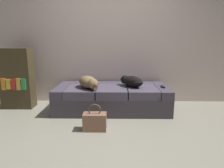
{
  "coord_description": "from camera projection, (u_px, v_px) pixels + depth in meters",
  "views": [
    {
      "loc": [
        0.05,
        -2.39,
        1.2
      ],
      "look_at": [
        0.0,
        1.06,
        0.48
      ],
      "focal_mm": 32.24,
      "sensor_mm": 36.0,
      "label": 1
    }
  ],
  "objects": [
    {
      "name": "dog_dark",
      "position": [
        131.0,
        81.0,
        3.53
      ],
      "size": [
        0.45,
        0.5,
        0.19
      ],
      "color": "black",
      "rests_on": "couch"
    },
    {
      "name": "tv_remote",
      "position": [
        163.0,
        87.0,
        3.48
      ],
      "size": [
        0.05,
        0.15,
        0.02
      ],
      "primitive_type": "cube",
      "rotation": [
        0.0,
        0.0,
        0.03
      ],
      "color": "black",
      "rests_on": "couch"
    },
    {
      "name": "dog_tan",
      "position": [
        89.0,
        82.0,
        3.39
      ],
      "size": [
        0.45,
        0.57,
        0.21
      ],
      "color": "olive",
      "rests_on": "couch"
    },
    {
      "name": "handbag",
      "position": [
        95.0,
        121.0,
        2.79
      ],
      "size": [
        0.32,
        0.18,
        0.38
      ],
      "color": "#886049",
      "rests_on": "ground"
    },
    {
      "name": "couch",
      "position": [
        112.0,
        98.0,
        3.62
      ],
      "size": [
        1.97,
        0.92,
        0.43
      ],
      "color": "#3F3840",
      "rests_on": "ground"
    },
    {
      "name": "bookshelf",
      "position": [
        17.0,
        79.0,
        3.69
      ],
      "size": [
        0.56,
        0.3,
        1.1
      ],
      "color": "#433821",
      "rests_on": "ground"
    },
    {
      "name": "back_wall",
      "position": [
        112.0,
        32.0,
        3.95
      ],
      "size": [
        6.4,
        0.1,
        2.8
      ],
      "primitive_type": "cube",
      "color": "beige",
      "rests_on": "ground"
    },
    {
      "name": "ground_plane",
      "position": [
        111.0,
        138.0,
        2.58
      ],
      "size": [
        10.0,
        10.0,
        0.0
      ],
      "primitive_type": "plane",
      "color": "gray"
    }
  ]
}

